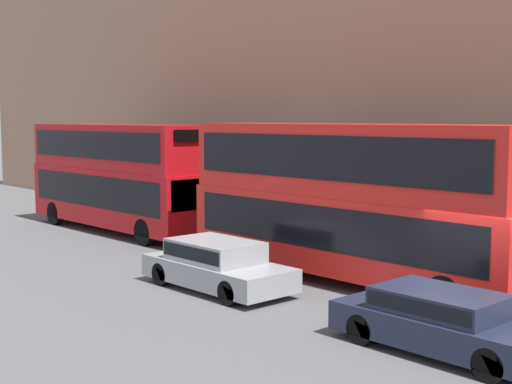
{
  "coord_description": "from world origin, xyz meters",
  "views": [
    {
      "loc": [
        -13.76,
        -8.34,
        4.64
      ],
      "look_at": [
        0.48,
        7.26,
        2.42
      ],
      "focal_mm": 50.0,
      "sensor_mm": 36.0,
      "label": 1
    }
  ],
  "objects_px": {
    "bus_second_in_queue": "(120,173)",
    "car_dark_sedan": "(442,320)",
    "bus_leading": "(352,196)",
    "pedestrian": "(400,246)",
    "car_hatchback": "(217,264)"
  },
  "relations": [
    {
      "from": "bus_second_in_queue",
      "to": "car_dark_sedan",
      "type": "bearing_deg",
      "value": -101.05
    },
    {
      "from": "bus_second_in_queue",
      "to": "car_dark_sedan",
      "type": "xyz_separation_m",
      "value": [
        -3.4,
        -17.41,
        -1.74
      ]
    },
    {
      "from": "bus_leading",
      "to": "bus_second_in_queue",
      "type": "xyz_separation_m",
      "value": [
        0.0,
        12.2,
        -0.05
      ]
    },
    {
      "from": "bus_second_in_queue",
      "to": "car_dark_sedan",
      "type": "relative_size",
      "value": 2.26
    },
    {
      "from": "car_dark_sedan",
      "to": "car_hatchback",
      "type": "xyz_separation_m",
      "value": [
        -0.0,
        7.03,
        0.05
      ]
    },
    {
      "from": "bus_leading",
      "to": "car_dark_sedan",
      "type": "bearing_deg",
      "value": -123.17
    },
    {
      "from": "bus_second_in_queue",
      "to": "pedestrian",
      "type": "xyz_separation_m",
      "value": [
        2.2,
        -12.3,
        -1.64
      ]
    },
    {
      "from": "bus_leading",
      "to": "car_hatchback",
      "type": "distance_m",
      "value": 4.24
    },
    {
      "from": "bus_second_in_queue",
      "to": "car_hatchback",
      "type": "distance_m",
      "value": 11.05
    },
    {
      "from": "pedestrian",
      "to": "bus_second_in_queue",
      "type": "bearing_deg",
      "value": 100.12
    },
    {
      "from": "bus_leading",
      "to": "pedestrian",
      "type": "xyz_separation_m",
      "value": [
        2.2,
        -0.1,
        -1.69
      ]
    },
    {
      "from": "car_dark_sedan",
      "to": "car_hatchback",
      "type": "distance_m",
      "value": 7.03
    },
    {
      "from": "bus_leading",
      "to": "pedestrian",
      "type": "relative_size",
      "value": 6.6
    },
    {
      "from": "car_hatchback",
      "to": "pedestrian",
      "type": "distance_m",
      "value": 5.92
    },
    {
      "from": "bus_leading",
      "to": "car_hatchback",
      "type": "height_order",
      "value": "bus_leading"
    }
  ]
}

